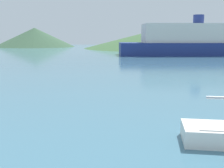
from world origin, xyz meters
name	(u,v)px	position (x,y,z in m)	size (l,w,h in m)	color
ferry_distant	(197,41)	(9.14, 55.18, 2.46)	(29.14, 12.87, 7.18)	navy
hill_west	(35,37)	(-39.13, 91.00, 3.14)	(26.36, 26.36, 6.29)	#38563D
hill_central	(165,38)	(3.74, 85.98, 3.00)	(47.31, 47.31, 6.01)	#3D6038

